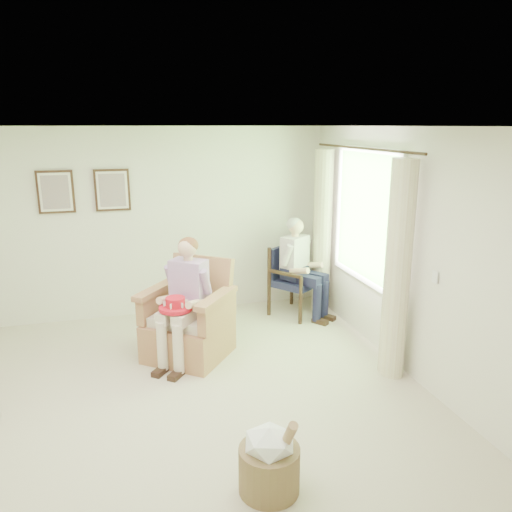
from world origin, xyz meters
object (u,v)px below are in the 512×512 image
wicker_armchair (188,326)px  hatbox (270,459)px  person_dark (298,261)px  person_wicker (188,292)px  red_hat (175,305)px  wood_armchair (294,277)px

wicker_armchair → hatbox: bearing=-45.8°
person_dark → hatbox: person_dark is taller
person_wicker → person_dark: 1.93m
person_wicker → hatbox: size_ratio=2.10×
wicker_armchair → person_dark: size_ratio=0.83×
person_dark → red_hat: size_ratio=3.77×
wicker_armchair → hatbox: (0.24, -2.40, -0.10)m
person_dark → red_hat: bearing=175.6°
wood_armchair → wicker_armchair: bearing=174.7°
wicker_armchair → person_dark: 1.91m
person_wicker → wood_armchair: bearing=72.7°
wicker_armchair → wood_armchair: size_ratio=1.18×
person_wicker → red_hat: (-0.16, -0.15, -0.09)m
red_hat → person_dark: bearing=31.5°
wood_armchair → hatbox: wood_armchair is taller
wicker_armchair → hatbox: 2.42m
red_hat → hatbox: (0.41, -2.11, -0.48)m
person_dark → red_hat: person_dark is taller
wicker_armchair → red_hat: bearing=-80.4°
wood_armchair → hatbox: size_ratio=1.44×
wicker_armchair → person_wicker: person_wicker is taller
wood_armchair → person_wicker: bearing=178.3°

